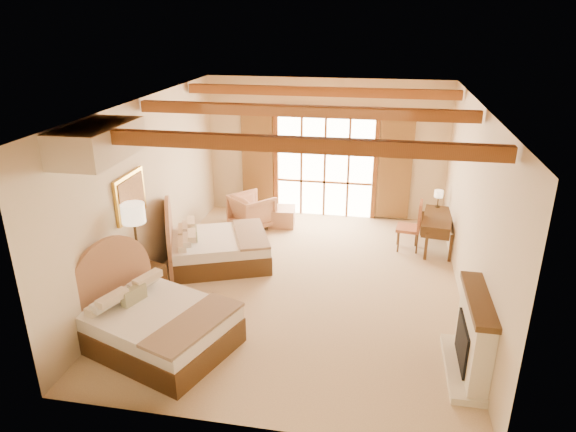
% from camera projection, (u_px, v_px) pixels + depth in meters
% --- Properties ---
extents(floor, '(7.00, 7.00, 0.00)m').
position_uv_depth(floor, '(301.00, 283.00, 9.20)').
color(floor, '#CFB78A').
rests_on(floor, ground).
extents(wall_back, '(5.50, 0.00, 5.50)m').
position_uv_depth(wall_back, '(326.00, 149.00, 11.81)').
color(wall_back, beige).
rests_on(wall_back, ground).
extents(wall_left, '(0.00, 7.00, 7.00)m').
position_uv_depth(wall_left, '(149.00, 190.00, 9.08)').
color(wall_left, beige).
rests_on(wall_left, ground).
extents(wall_right, '(0.00, 7.00, 7.00)m').
position_uv_depth(wall_right, '(473.00, 210.00, 8.15)').
color(wall_right, beige).
rests_on(wall_right, ground).
extents(ceiling, '(7.00, 7.00, 0.00)m').
position_uv_depth(ceiling, '(303.00, 103.00, 8.03)').
color(ceiling, '#BB7741').
rests_on(ceiling, ground).
extents(ceiling_beams, '(5.39, 4.60, 0.18)m').
position_uv_depth(ceiling_beams, '(303.00, 111.00, 8.07)').
color(ceiling_beams, brown).
rests_on(ceiling_beams, ceiling).
extents(french_doors, '(3.95, 0.08, 2.60)m').
position_uv_depth(french_doors, '(325.00, 164.00, 11.89)').
color(french_doors, white).
rests_on(french_doors, ground).
extents(fireplace, '(0.46, 1.40, 1.16)m').
position_uv_depth(fireplace, '(472.00, 340.00, 6.75)').
color(fireplace, beige).
rests_on(fireplace, ground).
extents(painting, '(0.06, 0.95, 0.75)m').
position_uv_depth(painting, '(131.00, 196.00, 8.33)').
color(painting, gold).
rests_on(painting, wall_left).
extents(canopy_valance, '(0.70, 1.40, 0.45)m').
position_uv_depth(canopy_valance, '(98.00, 142.00, 6.69)').
color(canopy_valance, beige).
rests_on(canopy_valance, ceiling).
extents(bed_near, '(2.47, 2.09, 1.30)m').
position_uv_depth(bed_near, '(150.00, 322.00, 7.36)').
color(bed_near, '#473316').
rests_on(bed_near, floor).
extents(bed_far, '(2.36, 2.00, 1.23)m').
position_uv_depth(bed_far, '(211.00, 245.00, 9.82)').
color(bed_far, '#473316').
rests_on(bed_far, floor).
extents(nightstand, '(0.57, 0.57, 0.54)m').
position_uv_depth(nightstand, '(148.00, 281.00, 8.71)').
color(nightstand, '#473316').
rests_on(nightstand, floor).
extents(floor_lamp, '(0.37, 0.37, 1.76)m').
position_uv_depth(floor_lamp, '(134.00, 220.00, 8.06)').
color(floor_lamp, '#352B1A').
rests_on(floor_lamp, floor).
extents(armchair, '(1.18, 1.18, 0.77)m').
position_uv_depth(armchair, '(252.00, 211.00, 11.49)').
color(armchair, '#AB7351').
rests_on(armchair, floor).
extents(ottoman, '(0.63, 0.63, 0.41)m').
position_uv_depth(ottoman, '(282.00, 217.00, 11.66)').
color(ottoman, '#A06D4D').
rests_on(ottoman, floor).
extents(desk, '(0.73, 1.36, 0.70)m').
position_uv_depth(desk, '(436.00, 231.00, 10.48)').
color(desk, '#473316').
rests_on(desk, floor).
extents(desk_chair, '(0.51, 0.51, 1.04)m').
position_uv_depth(desk_chair, '(409.00, 234.00, 10.43)').
color(desk_chair, '#A05D3B').
rests_on(desk_chair, floor).
extents(desk_lamp, '(0.18, 0.18, 0.37)m').
position_uv_depth(desk_lamp, '(439.00, 194.00, 10.76)').
color(desk_lamp, '#352B1A').
rests_on(desk_lamp, desk).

